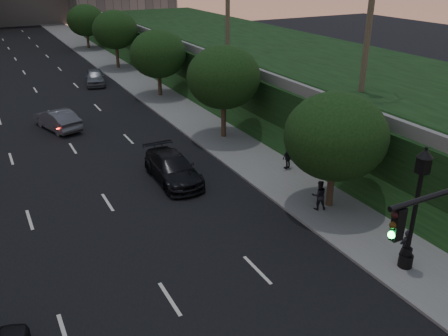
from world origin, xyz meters
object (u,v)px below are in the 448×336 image
street_lamp (414,215)px  sedan_near_right (173,168)px  sedan_far_right (95,77)px  pedestrian_b (319,195)px  sedan_mid_left (57,119)px  pedestrian_a (405,247)px  pedestrian_c (288,157)px

street_lamp → sedan_near_right: size_ratio=1.02×
sedan_far_right → pedestrian_b: bearing=-72.2°
sedan_mid_left → pedestrian_a: (9.77, -25.38, 0.18)m
pedestrian_b → pedestrian_c: pedestrian_b is taller
street_lamp → pedestrian_c: 11.03m
pedestrian_b → sedan_mid_left: bearing=-43.3°
pedestrian_a → pedestrian_b: pedestrian_a is taller
sedan_mid_left → pedestrian_b: pedestrian_b is taller
sedan_mid_left → pedestrian_c: (11.20, -14.73, 0.12)m
street_lamp → pedestrian_b: (-0.12, 5.74, -1.68)m
pedestrian_b → pedestrian_c: (1.59, 5.06, -0.03)m
sedan_near_right → pedestrian_c: pedestrian_c is taller
pedestrian_a → pedestrian_b: bearing=-78.7°
sedan_far_right → pedestrian_a: (3.70, -38.17, 0.18)m
sedan_far_right → street_lamp: bearing=-72.9°
sedan_far_right → pedestrian_c: bearing=-67.8°
sedan_near_right → sedan_mid_left: bearing=110.0°
street_lamp → sedan_far_right: size_ratio=1.19×
sedan_near_right → sedan_far_right: sedan_far_right is taller
sedan_near_right → pedestrian_a: 13.75m
sedan_mid_left → sedan_far_right: bearing=-132.4°
sedan_far_right → pedestrian_a: bearing=-72.8°
pedestrian_a → pedestrian_b: (-0.16, 5.59, -0.03)m
street_lamp → pedestrian_c: bearing=82.2°
pedestrian_a → pedestrian_c: pedestrian_a is taller
sedan_near_right → pedestrian_a: pedestrian_a is taller
street_lamp → pedestrian_b: street_lamp is taller
sedan_near_right → sedan_far_right: bearing=87.3°
street_lamp → pedestrian_a: size_ratio=3.37×
sedan_mid_left → pedestrian_c: size_ratio=3.14×
pedestrian_b → pedestrian_c: bearing=-86.6°
street_lamp → sedan_mid_left: street_lamp is taller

